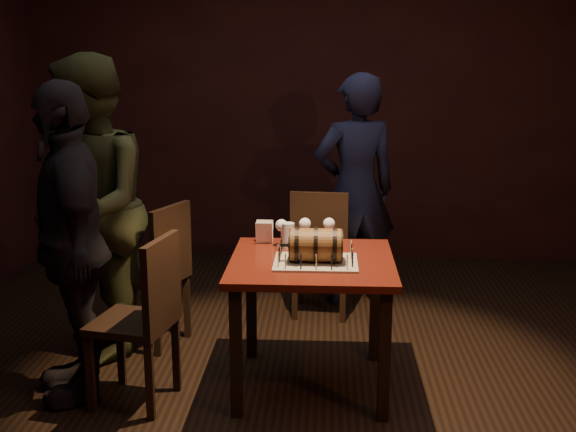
{
  "coord_description": "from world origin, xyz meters",
  "views": [
    {
      "loc": [
        0.13,
        -3.95,
        1.88
      ],
      "look_at": [
        -0.09,
        0.05,
        0.95
      ],
      "focal_mm": 45.0,
      "sensor_mm": 36.0,
      "label": 1
    }
  ],
  "objects": [
    {
      "name": "cake_board",
      "position": [
        0.08,
        -0.21,
        0.76
      ],
      "size": [
        0.45,
        0.35,
        0.01
      ],
      "primitive_type": "cube",
      "color": "gray",
      "rests_on": "pub_table"
    },
    {
      "name": "wine_glass_mid",
      "position": [
        0.01,
        0.17,
        0.87
      ],
      "size": [
        0.07,
        0.07,
        0.16
      ],
      "color": "silver",
      "rests_on": "pub_table"
    },
    {
      "name": "birthday_candles",
      "position": [
        0.08,
        -0.21,
        0.8
      ],
      "size": [
        0.4,
        0.3,
        0.09
      ],
      "color": "#EFD88E",
      "rests_on": "cake_board"
    },
    {
      "name": "barrel_cake",
      "position": [
        0.08,
        -0.21,
        0.85
      ],
      "size": [
        0.34,
        0.2,
        0.2
      ],
      "color": "brown",
      "rests_on": "cake_board"
    },
    {
      "name": "menu_card",
      "position": [
        -0.24,
        0.19,
        0.81
      ],
      "size": [
        0.1,
        0.05,
        0.13
      ],
      "primitive_type": null,
      "color": "white",
      "rests_on": "pub_table"
    },
    {
      "name": "chair_left_front",
      "position": [
        -0.82,
        -0.39,
        0.52
      ],
      "size": [
        0.47,
        0.47,
        0.93
      ],
      "color": "black",
      "rests_on": "ground"
    },
    {
      "name": "person_back",
      "position": [
        0.34,
        1.29,
        0.86
      ],
      "size": [
        0.72,
        0.58,
        1.72
      ],
      "primitive_type": "imported",
      "rotation": [
        0.0,
        0.0,
        3.44
      ],
      "color": "#1C1D38",
      "rests_on": "ground"
    },
    {
      "name": "wine_glass_left",
      "position": [
        -0.13,
        0.13,
        0.87
      ],
      "size": [
        0.07,
        0.07,
        0.16
      ],
      "color": "silver",
      "rests_on": "pub_table"
    },
    {
      "name": "pub_table",
      "position": [
        0.06,
        -0.14,
        0.64
      ],
      "size": [
        0.9,
        0.9,
        0.75
      ],
      "color": "#43110B",
      "rests_on": "ground"
    },
    {
      "name": "chair_left_rear",
      "position": [
        -0.93,
        0.4,
        0.52
      ],
      "size": [
        0.52,
        0.52,
        0.93
      ],
      "color": "black",
      "rests_on": "ground"
    },
    {
      "name": "person_left_front",
      "position": [
        -1.24,
        -0.29,
        0.87
      ],
      "size": [
        0.8,
        1.1,
        1.73
      ],
      "primitive_type": "imported",
      "rotation": [
        0.0,
        0.0,
        -1.15
      ],
      "color": "black",
      "rests_on": "ground"
    },
    {
      "name": "pint_of_ale",
      "position": [
        -0.09,
        0.08,
        0.82
      ],
      "size": [
        0.07,
        0.07,
        0.15
      ],
      "color": "silver",
      "rests_on": "pub_table"
    },
    {
      "name": "wine_glass_right",
      "position": [
        0.15,
        0.18,
        0.87
      ],
      "size": [
        0.07,
        0.07,
        0.16
      ],
      "color": "silver",
      "rests_on": "pub_table"
    },
    {
      "name": "person_left_rear",
      "position": [
        -1.31,
        0.26,
        0.93
      ],
      "size": [
        0.89,
        1.04,
        1.86
      ],
      "primitive_type": "imported",
      "rotation": [
        0.0,
        0.0,
        -1.34
      ],
      "color": "#3C3D1E",
      "rests_on": "ground"
    },
    {
      "name": "room_shell",
      "position": [
        0.0,
        0.0,
        1.4
      ],
      "size": [
        5.04,
        5.04,
        2.8
      ],
      "color": "black",
      "rests_on": "ground"
    },
    {
      "name": "chair_back",
      "position": [
        0.09,
        0.96,
        0.52
      ],
      "size": [
        0.44,
        0.44,
        0.93
      ],
      "color": "black",
      "rests_on": "ground"
    }
  ]
}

